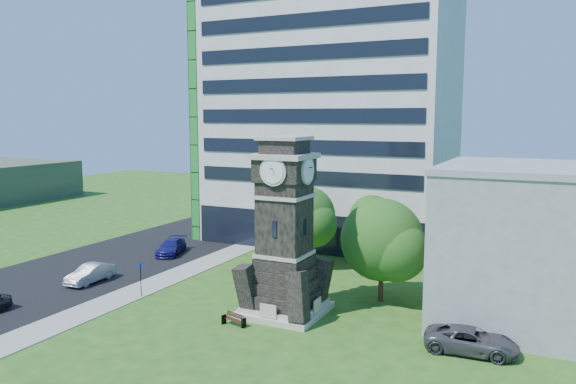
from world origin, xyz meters
The scene contains 15 objects.
ground centered at (0.00, 0.00, 0.00)m, with size 160.00×160.00×0.00m, color #265317.
sidewalk centered at (-9.50, 5.00, 0.03)m, with size 3.00×70.00×0.06m, color gray.
street centered at (-18.00, 5.00, 0.01)m, with size 14.00×80.00×0.02m, color black.
clock_tower centered at (3.00, 2.00, 5.28)m, with size 5.40×5.40×12.22m.
office_tall centered at (-3.20, 25.84, 14.22)m, with size 26.20×15.11×28.60m.
office_low centered at (19.97, 8.00, 5.21)m, with size 15.20×12.20×10.40m.
car_street_mid centered at (-14.57, 1.49, 0.74)m, with size 1.56×4.49×1.48m, color #94979B.
car_street_north centered at (-14.56, 12.16, 0.72)m, with size 2.02×4.97×1.44m, color navy.
car_east_lot centered at (15.62, 0.71, 0.73)m, with size 2.42×5.25×1.46m, color #46474B.
park_bench centered at (1.11, -1.61, 0.44)m, with size 1.60×0.43×0.83m.
street_sign centered at (-8.26, 0.32, 1.63)m, with size 0.63×0.06×2.61m.
tree_nw centered at (-5.75, 19.07, 4.01)m, with size 5.30×4.82×6.59m.
tree_nc centered at (-0.88, 14.17, 4.36)m, with size 6.16×5.60×7.35m.
tree_ne centered at (4.62, 16.77, 4.22)m, with size 4.59×4.17×6.49m.
tree_east centered at (8.36, 7.33, 4.44)m, with size 6.64×6.03×7.65m.
Camera 1 is at (19.62, -31.64, 13.49)m, focal length 35.00 mm.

